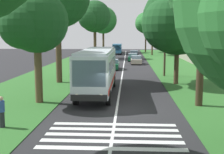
% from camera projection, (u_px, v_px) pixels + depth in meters
% --- Properties ---
extents(ground, '(160.00, 160.00, 0.00)m').
position_uv_depth(ground, '(117.00, 110.00, 20.14)').
color(ground, '#262628').
extents(grass_verge_left, '(120.00, 8.00, 0.04)m').
position_uv_depth(grass_verge_left, '(52.00, 77.00, 35.41)').
color(grass_verge_left, '#2D6628').
rests_on(grass_verge_left, ground).
extents(grass_verge_right, '(120.00, 8.00, 0.04)m').
position_uv_depth(grass_verge_right, '(193.00, 78.00, 34.52)').
color(grass_verge_right, '#2D6628').
rests_on(grass_verge_right, ground).
extents(centre_line, '(110.00, 0.16, 0.01)m').
position_uv_depth(centre_line, '(122.00, 77.00, 34.97)').
color(centre_line, silver).
rests_on(centre_line, ground).
extents(coach_bus, '(11.16, 2.62, 3.73)m').
position_uv_depth(coach_bus, '(98.00, 69.00, 25.02)').
color(coach_bus, silver).
rests_on(coach_bus, ground).
extents(zebra_crossing, '(4.05, 6.80, 0.01)m').
position_uv_depth(zebra_crossing, '(113.00, 135.00, 15.07)').
color(zebra_crossing, silver).
rests_on(zebra_crossing, ground).
extents(trailing_car_0, '(4.30, 1.78, 1.43)m').
position_uv_depth(trailing_car_0, '(113.00, 65.00, 42.90)').
color(trailing_car_0, '#145933').
rests_on(trailing_car_0, ground).
extents(trailing_car_1, '(4.30, 1.78, 1.43)m').
position_uv_depth(trailing_car_1, '(136.00, 60.00, 50.32)').
color(trailing_car_1, '#B7A893').
rests_on(trailing_car_1, ground).
extents(trailing_car_2, '(4.30, 1.78, 1.43)m').
position_uv_depth(trailing_car_2, '(133.00, 57.00, 55.83)').
color(trailing_car_2, '#145933').
rests_on(trailing_car_2, ground).
extents(trailing_car_3, '(4.30, 1.78, 1.43)m').
position_uv_depth(trailing_car_3, '(134.00, 54.00, 65.67)').
color(trailing_car_3, black).
rests_on(trailing_car_3, ground).
extents(trailing_minibus_0, '(6.00, 2.14, 2.53)m').
position_uv_depth(trailing_minibus_0, '(117.00, 48.00, 74.16)').
color(trailing_minibus_0, teal).
rests_on(trailing_minibus_0, ground).
extents(roadside_tree_left_0, '(7.68, 6.44, 11.66)m').
position_uv_depth(roadside_tree_left_0, '(94.00, 17.00, 60.97)').
color(roadside_tree_left_0, '#4C3826').
rests_on(roadside_tree_left_0, grass_verge_left).
extents(roadside_tree_left_2, '(8.93, 7.23, 12.19)m').
position_uv_depth(roadside_tree_left_2, '(103.00, 21.00, 80.60)').
color(roadside_tree_left_2, '#4C3826').
rests_on(roadside_tree_left_2, grass_verge_left).
extents(roadside_tree_left_4, '(5.60, 4.48, 8.07)m').
position_uv_depth(roadside_tree_left_4, '(35.00, 24.00, 21.39)').
color(roadside_tree_left_4, brown).
rests_on(roadside_tree_left_4, grass_verge_left).
extents(roadside_tree_right_0, '(8.90, 7.03, 9.79)m').
position_uv_depth(roadside_tree_right_0, '(175.00, 22.00, 29.51)').
color(roadside_tree_right_0, '#4C3826').
rests_on(roadside_tree_right_0, grass_verge_right).
extents(roadside_tree_right_2, '(6.80, 5.69, 10.81)m').
position_uv_depth(roadside_tree_right_2, '(152.00, 22.00, 70.48)').
color(roadside_tree_right_2, '#4C3826').
rests_on(roadside_tree_right_2, grass_verge_right).
extents(roadside_tree_right_3, '(7.23, 5.82, 10.79)m').
position_uv_depth(roadside_tree_right_3, '(145.00, 24.00, 81.60)').
color(roadside_tree_right_3, '#3D2D1E').
rests_on(roadside_tree_right_3, grass_verge_right).
extents(utility_pole, '(0.24, 1.40, 8.34)m').
position_uv_depth(utility_pole, '(165.00, 39.00, 35.28)').
color(utility_pole, '#473828').
rests_on(utility_pole, grass_verge_right).
extents(roadside_wall, '(70.00, 0.40, 1.25)m').
position_uv_depth(roadside_wall, '(212.00, 68.00, 39.19)').
color(roadside_wall, gray).
rests_on(roadside_wall, grass_verge_right).
extents(pedestrian, '(0.34, 0.34, 1.69)m').
position_uv_depth(pedestrian, '(2.00, 112.00, 16.07)').
color(pedestrian, '#26262D').
rests_on(pedestrian, grass_verge_left).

